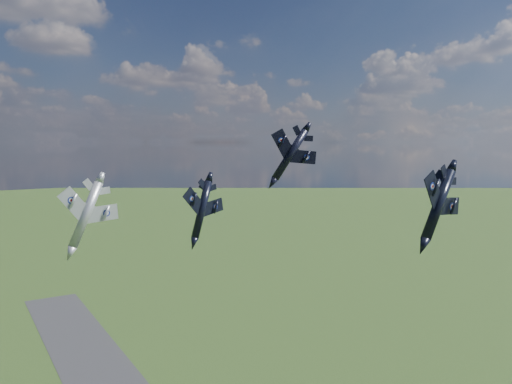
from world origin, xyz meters
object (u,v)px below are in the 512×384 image
jet_right_navy (438,205)px  jet_high_navy (290,155)px  jet_left_silver (86,214)px  jet_lead_navy (202,209)px

jet_right_navy → jet_high_navy: 39.66m
jet_high_navy → jet_left_silver: size_ratio=1.23×
jet_right_navy → jet_high_navy: size_ratio=0.92×
jet_lead_navy → jet_high_navy: (25.06, 9.83, 8.68)m
jet_lead_navy → jet_right_navy: bearing=-67.0°
jet_left_silver → jet_right_navy: bearing=-34.8°
jet_lead_navy → jet_left_silver: (-19.80, -3.93, 1.11)m
jet_lead_navy → jet_high_navy: bearing=6.0°
jet_lead_navy → jet_high_navy: size_ratio=0.82×
jet_high_navy → jet_left_silver: (-44.86, -13.76, -7.57)m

